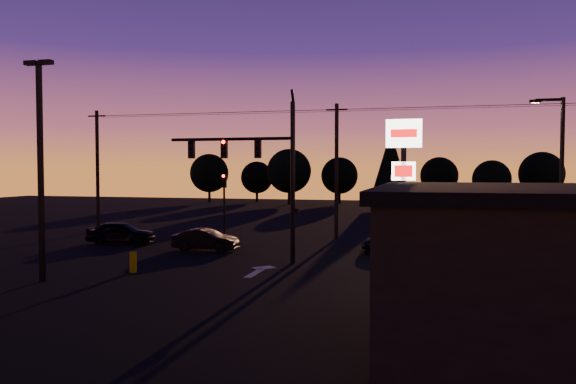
{
  "coord_description": "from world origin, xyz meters",
  "views": [
    {
      "loc": [
        8.22,
        -22.88,
        4.71
      ],
      "look_at": [
        1.0,
        5.0,
        3.5
      ],
      "focal_mm": 35.0,
      "sensor_mm": 36.0,
      "label": 1
    }
  ],
  "objects_px": {
    "traffic_signal_mast": "(262,164)",
    "car_left": "(121,233)",
    "pylon_sign": "(404,164)",
    "parking_lot_light": "(40,155)",
    "streetlight": "(560,175)",
    "suv_parked": "(462,282)",
    "car_right": "(405,240)",
    "bollard": "(133,262)",
    "car_mid": "(206,240)",
    "secondary_signal": "(224,197)"
  },
  "relations": [
    {
      "from": "traffic_signal_mast",
      "to": "car_left",
      "type": "height_order",
      "value": "traffic_signal_mast"
    },
    {
      "from": "traffic_signal_mast",
      "to": "pylon_sign",
      "type": "xyz_separation_m",
      "value": [
        7.1,
        -2.49,
        -0.02
      ]
    },
    {
      "from": "parking_lot_light",
      "to": "streetlight",
      "type": "distance_m",
      "value": 23.05
    },
    {
      "from": "parking_lot_light",
      "to": "pylon_sign",
      "type": "height_order",
      "value": "parking_lot_light"
    },
    {
      "from": "parking_lot_light",
      "to": "streetlight",
      "type": "height_order",
      "value": "parking_lot_light"
    },
    {
      "from": "pylon_sign",
      "to": "suv_parked",
      "type": "height_order",
      "value": "pylon_sign"
    },
    {
      "from": "suv_parked",
      "to": "bollard",
      "type": "bearing_deg",
      "value": 138.42
    },
    {
      "from": "car_right",
      "to": "bollard",
      "type": "bearing_deg",
      "value": -75.14
    },
    {
      "from": "traffic_signal_mast",
      "to": "bollard",
      "type": "distance_m",
      "value": 7.8
    },
    {
      "from": "secondary_signal",
      "to": "bollard",
      "type": "bearing_deg",
      "value": -89.49
    },
    {
      "from": "car_mid",
      "to": "car_right",
      "type": "xyz_separation_m",
      "value": [
        11.15,
        1.85,
        0.1
      ]
    },
    {
      "from": "car_mid",
      "to": "secondary_signal",
      "type": "bearing_deg",
      "value": 6.73
    },
    {
      "from": "pylon_sign",
      "to": "car_right",
      "type": "distance_m",
      "value": 8.42
    },
    {
      "from": "secondary_signal",
      "to": "car_mid",
      "type": "distance_m",
      "value": 5.09
    },
    {
      "from": "secondary_signal",
      "to": "car_left",
      "type": "bearing_deg",
      "value": -150.15
    },
    {
      "from": "traffic_signal_mast",
      "to": "parking_lot_light",
      "type": "height_order",
      "value": "parking_lot_light"
    },
    {
      "from": "secondary_signal",
      "to": "suv_parked",
      "type": "distance_m",
      "value": 19.83
    },
    {
      "from": "traffic_signal_mast",
      "to": "suv_parked",
      "type": "distance_m",
      "value": 11.97
    },
    {
      "from": "parking_lot_light",
      "to": "streetlight",
      "type": "bearing_deg",
      "value": 21.65
    },
    {
      "from": "car_left",
      "to": "bollard",
      "type": "bearing_deg",
      "value": -156.04
    },
    {
      "from": "pylon_sign",
      "to": "suv_parked",
      "type": "xyz_separation_m",
      "value": [
        2.26,
        -3.61,
        -4.26
      ]
    },
    {
      "from": "secondary_signal",
      "to": "car_right",
      "type": "relative_size",
      "value": 0.88
    },
    {
      "from": "parking_lot_light",
      "to": "suv_parked",
      "type": "height_order",
      "value": "parking_lot_light"
    },
    {
      "from": "streetlight",
      "to": "pylon_sign",
      "type": "bearing_deg",
      "value": -149.92
    },
    {
      "from": "parking_lot_light",
      "to": "bollard",
      "type": "xyz_separation_m",
      "value": [
        2.6,
        2.78,
        -4.8
      ]
    },
    {
      "from": "car_mid",
      "to": "car_right",
      "type": "distance_m",
      "value": 11.3
    },
    {
      "from": "secondary_signal",
      "to": "car_right",
      "type": "height_order",
      "value": "secondary_signal"
    },
    {
      "from": "parking_lot_light",
      "to": "bollard",
      "type": "bearing_deg",
      "value": 46.84
    },
    {
      "from": "car_left",
      "to": "car_mid",
      "type": "height_order",
      "value": "car_left"
    },
    {
      "from": "bollard",
      "to": "car_left",
      "type": "xyz_separation_m",
      "value": [
        -5.73,
        8.48,
        0.24
      ]
    },
    {
      "from": "traffic_signal_mast",
      "to": "streetlight",
      "type": "bearing_deg",
      "value": 6.14
    },
    {
      "from": "pylon_sign",
      "to": "car_mid",
      "type": "bearing_deg",
      "value": 154.42
    },
    {
      "from": "suv_parked",
      "to": "car_left",
      "type": "bearing_deg",
      "value": 118.48
    },
    {
      "from": "traffic_signal_mast",
      "to": "car_mid",
      "type": "height_order",
      "value": "traffic_signal_mast"
    },
    {
      "from": "streetlight",
      "to": "car_right",
      "type": "height_order",
      "value": "streetlight"
    },
    {
      "from": "bollard",
      "to": "car_mid",
      "type": "relative_size",
      "value": 0.25
    },
    {
      "from": "streetlight",
      "to": "suv_parked",
      "type": "xyz_separation_m",
      "value": [
        -4.65,
        -7.62,
        -3.77
      ]
    },
    {
      "from": "traffic_signal_mast",
      "to": "car_left",
      "type": "relative_size",
      "value": 2.06
    },
    {
      "from": "streetlight",
      "to": "car_mid",
      "type": "bearing_deg",
      "value": 175.47
    },
    {
      "from": "pylon_sign",
      "to": "car_right",
      "type": "bearing_deg",
      "value": 91.87
    },
    {
      "from": "car_mid",
      "to": "suv_parked",
      "type": "xyz_separation_m",
      "value": [
        13.65,
        -9.07,
        0.03
      ]
    },
    {
      "from": "pylon_sign",
      "to": "traffic_signal_mast",
      "type": "bearing_deg",
      "value": 160.64
    },
    {
      "from": "secondary_signal",
      "to": "bollard",
      "type": "distance_m",
      "value": 11.95
    },
    {
      "from": "bollard",
      "to": "car_mid",
      "type": "height_order",
      "value": "car_mid"
    },
    {
      "from": "traffic_signal_mast",
      "to": "car_left",
      "type": "distance_m",
      "value": 12.12
    },
    {
      "from": "pylon_sign",
      "to": "car_mid",
      "type": "distance_m",
      "value": 13.34
    },
    {
      "from": "streetlight",
      "to": "secondary_signal",
      "type": "bearing_deg",
      "value": 162.44
    },
    {
      "from": "car_mid",
      "to": "traffic_signal_mast",
      "type": "bearing_deg",
      "value": -125.53
    },
    {
      "from": "car_right",
      "to": "suv_parked",
      "type": "bearing_deg",
      "value": -9.99
    },
    {
      "from": "pylon_sign",
      "to": "parking_lot_light",
      "type": "bearing_deg",
      "value": -162.77
    }
  ]
}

